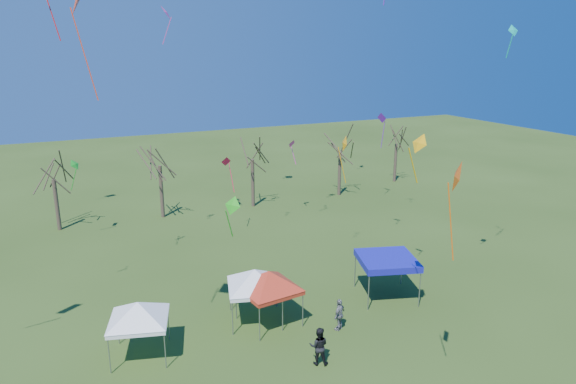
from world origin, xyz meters
The scene contains 22 objects.
ground centered at (0.00, 0.00, 0.00)m, with size 140.00×140.00×0.00m, color #2C4415.
tree_1 centered at (-10.77, 24.65, 5.79)m, with size 3.42×3.42×7.54m.
tree_2 centered at (-2.37, 24.38, 6.29)m, with size 3.71×3.71×8.18m.
tree_3 centered at (6.03, 24.04, 6.08)m, with size 3.59×3.59×7.91m.
tree_4 centered at (15.36, 24.00, 6.06)m, with size 3.58×3.58×7.89m.
tree_5 centered at (23.72, 26.07, 5.73)m, with size 3.39×3.39×7.46m.
tent_white_west centered at (-7.72, 3.51, 2.68)m, with size 3.62×3.62×3.32m.
tent_white_mid centered at (-1.47, 4.32, 2.82)m, with size 3.81×3.81×3.49m.
tent_red centered at (-0.89, 3.77, 2.84)m, with size 3.96×3.96×3.52m.
tent_blue centered at (6.63, 3.63, 2.33)m, with size 4.05×4.05×2.54m.
person_dark centered at (-0.23, -0.70, 0.94)m, with size 0.91×0.71×1.88m, color black.
person_grey centered at (2.20, 1.54, 0.88)m, with size 1.03×0.43×1.76m, color slate.
kite_19 centered at (8.10, 19.95, 6.46)m, with size 0.98×0.85×2.26m.
kite_13 centered at (-9.18, 21.44, 5.95)m, with size 1.06×1.10×2.35m.
kite_11 centered at (-2.37, 18.01, 16.73)m, with size 1.13×1.41×2.65m.
kite_12 centered at (17.38, 20.03, 8.12)m, with size 0.69×1.11×3.27m.
kite_17 centered at (4.89, 6.06, 9.00)m, with size 0.58×0.98×2.95m.
kite_1 centered at (-2.93, 3.38, 7.03)m, with size 0.93×1.08×2.18m.
kite_22 centered at (1.49, 17.76, 5.89)m, with size 0.92×0.89×2.84m.
kite_27 centered at (4.20, -1.45, 10.33)m, with size 0.64×0.97×2.37m.
kite_9 centered at (12.12, 1.26, 15.26)m, with size 0.69×0.38×1.74m.
kite_5 centered at (2.35, -5.83, 9.99)m, with size 0.96×1.17×3.88m.
Camera 1 is at (-10.47, -19.30, 14.44)m, focal length 32.00 mm.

